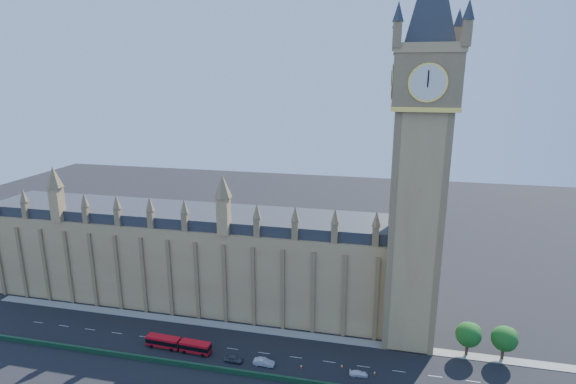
% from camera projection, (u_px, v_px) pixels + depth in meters
% --- Properties ---
extents(ground, '(400.00, 400.00, 0.00)m').
position_uv_depth(ground, '(248.00, 351.00, 110.00)').
color(ground, black).
rests_on(ground, ground).
extents(palace_westminster, '(120.00, 20.00, 28.00)m').
position_uv_depth(palace_westminster, '(189.00, 255.00, 132.51)').
color(palace_westminster, '#AB8252').
rests_on(palace_westminster, ground).
extents(elizabeth_tower, '(20.59, 20.59, 105.00)m').
position_uv_depth(elizabeth_tower, '(422.00, 125.00, 101.34)').
color(elizabeth_tower, '#AB8252').
rests_on(elizabeth_tower, ground).
extents(bridge_parapet, '(160.00, 0.60, 1.20)m').
position_uv_depth(bridge_parapet, '(236.00, 372.00, 101.35)').
color(bridge_parapet, '#1E4C2D').
rests_on(bridge_parapet, ground).
extents(kerb_north, '(160.00, 3.00, 0.16)m').
position_uv_depth(kerb_north, '(259.00, 330.00, 118.95)').
color(kerb_north, gray).
rests_on(kerb_north, ground).
extents(tree_east_near, '(6.00, 6.00, 8.50)m').
position_uv_depth(tree_east_near, '(469.00, 334.00, 107.09)').
color(tree_east_near, '#382619').
rests_on(tree_east_near, ground).
extents(tree_east_far, '(6.00, 6.00, 8.50)m').
position_uv_depth(tree_east_far, '(505.00, 338.00, 105.41)').
color(tree_east_far, '#382619').
rests_on(tree_east_far, ground).
extents(red_bus, '(16.88, 3.39, 2.85)m').
position_uv_depth(red_bus, '(178.00, 344.00, 110.09)').
color(red_bus, red).
rests_on(red_bus, ground).
extents(car_grey, '(4.42, 1.79, 1.50)m').
position_uv_depth(car_grey, '(234.00, 359.00, 105.60)').
color(car_grey, '#44474D').
rests_on(car_grey, ground).
extents(car_silver, '(4.97, 1.86, 1.62)m').
position_uv_depth(car_silver, '(264.00, 362.00, 104.37)').
color(car_silver, '#B9BCC1').
rests_on(car_silver, ground).
extents(car_white, '(4.24, 2.10, 1.18)m').
position_uv_depth(car_white, '(359.00, 374.00, 100.75)').
color(car_white, white).
rests_on(car_white, ground).
extents(cone_a, '(0.52, 0.52, 0.78)m').
position_uv_depth(cone_a, '(301.00, 366.00, 103.51)').
color(cone_a, black).
rests_on(cone_a, ground).
extents(cone_b, '(0.48, 0.48, 0.70)m').
position_uv_depth(cone_b, '(375.00, 373.00, 101.35)').
color(cone_b, black).
rests_on(cone_b, ground).
extents(cone_c, '(0.54, 0.54, 0.78)m').
position_uv_depth(cone_c, '(342.00, 366.00, 103.59)').
color(cone_c, black).
rests_on(cone_c, ground).
extents(cone_d, '(0.51, 0.51, 0.69)m').
position_uv_depth(cone_d, '(350.00, 373.00, 101.44)').
color(cone_d, black).
rests_on(cone_d, ground).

